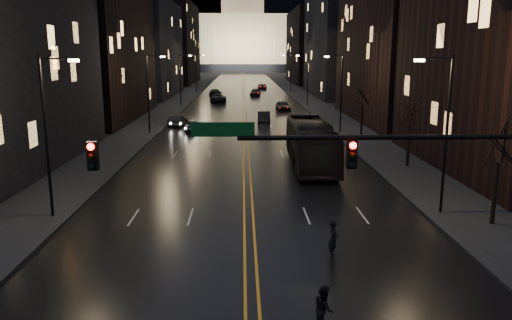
{
  "coord_description": "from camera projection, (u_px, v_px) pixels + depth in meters",
  "views": [
    {
      "loc": [
        -0.31,
        -17.02,
        9.06
      ],
      "look_at": [
        0.43,
        10.47,
        3.18
      ],
      "focal_mm": 35.0,
      "sensor_mm": 36.0,
      "label": 1
    }
  ],
  "objects": [
    {
      "name": "building_right_dist",
      "position": [
        311.0,
        47.0,
        153.64
      ],
      "size": [
        12.0,
        40.0,
        22.0
      ],
      "primitive_type": "cube",
      "color": "black",
      "rests_on": "ground"
    },
    {
      "name": "traffic_signal",
      "position": [
        419.0,
        168.0,
        17.62
      ],
      "size": [
        17.29,
        0.45,
        7.0
      ],
      "color": "black",
      "rests_on": "ground"
    },
    {
      "name": "building_right_mid",
      "position": [
        342.0,
        35.0,
        106.3
      ],
      "size": [
        12.0,
        34.0,
        26.0
      ],
      "primitive_type": "cube",
      "color": "black",
      "rests_on": "ground"
    },
    {
      "name": "streetlamp_left_near",
      "position": [
        49.0,
        129.0,
        26.96
      ],
      "size": [
        2.13,
        0.25,
        9.0
      ],
      "color": "black",
      "rests_on": "ground"
    },
    {
      "name": "receding_car_a",
      "position": [
        264.0,
        118.0,
        65.9
      ],
      "size": [
        1.77,
        4.74,
        1.55
      ],
      "primitive_type": "imported",
      "rotation": [
        0.0,
        0.0,
        -0.03
      ],
      "color": "black",
      "rests_on": "ground"
    },
    {
      "name": "tree_right_far",
      "position": [
        363.0,
        95.0,
        55.08
      ],
      "size": [
        2.4,
        2.4,
        6.65
      ],
      "color": "black",
      "rests_on": "ground"
    },
    {
      "name": "oncoming_car_d",
      "position": [
        215.0,
        93.0,
        107.31
      ],
      "size": [
        2.68,
        5.69,
        1.6
      ],
      "primitive_type": "imported",
      "rotation": [
        0.0,
        0.0,
        3.06
      ],
      "color": "black",
      "rests_on": "ground"
    },
    {
      "name": "pedestrian_b",
      "position": [
        324.0,
        309.0,
        16.48
      ],
      "size": [
        0.47,
        0.8,
        1.61
      ],
      "primitive_type": "imported",
      "rotation": [
        0.0,
        0.0,
        1.63
      ],
      "color": "black",
      "rests_on": "ground"
    },
    {
      "name": "sidewalk_left",
      "position": [
        195.0,
        85.0,
        145.23
      ],
      "size": [
        8.0,
        320.0,
        0.16
      ],
      "primitive_type": "cube",
      "color": "black",
      "rests_on": "ground"
    },
    {
      "name": "tree_right_mid",
      "position": [
        411.0,
        112.0,
        39.44
      ],
      "size": [
        2.4,
        2.4,
        6.65
      ],
      "color": "black",
      "rests_on": "ground"
    },
    {
      "name": "streetlamp_left_far",
      "position": [
        181.0,
        77.0,
        85.61
      ],
      "size": [
        2.13,
        0.25,
        9.0
      ],
      "color": "black",
      "rests_on": "ground"
    },
    {
      "name": "streetlamp_right_far",
      "position": [
        307.0,
        77.0,
        86.19
      ],
      "size": [
        2.13,
        0.25,
        9.0
      ],
      "color": "black",
      "rests_on": "ground"
    },
    {
      "name": "building_left_dist",
      "position": [
        175.0,
        44.0,
        152.32
      ],
      "size": [
        12.0,
        40.0,
        24.0
      ],
      "primitive_type": "cube",
      "color": "black",
      "rests_on": "ground"
    },
    {
      "name": "sidewalk_right",
      "position": [
        291.0,
        85.0,
        145.97
      ],
      "size": [
        8.0,
        320.0,
        0.16
      ],
      "primitive_type": "cube",
      "color": "black",
      "rests_on": "ground"
    },
    {
      "name": "ground",
      "position": [
        252.0,
        302.0,
        18.54
      ],
      "size": [
        900.0,
        900.0,
        0.0
      ],
      "primitive_type": "plane",
      "color": "black",
      "rests_on": "ground"
    },
    {
      "name": "building_left_mid",
      "position": [
        90.0,
        16.0,
        67.84
      ],
      "size": [
        12.0,
        30.0,
        28.0
      ],
      "primitive_type": "cube",
      "color": "black",
      "rests_on": "ground"
    },
    {
      "name": "oncoming_car_c",
      "position": [
        219.0,
        98.0,
        94.21
      ],
      "size": [
        2.83,
        5.93,
        1.63
      ],
      "primitive_type": "imported",
      "rotation": [
        0.0,
        0.0,
        3.12
      ],
      "color": "black",
      "rests_on": "ground"
    },
    {
      "name": "center_line",
      "position": [
        243.0,
        85.0,
        145.61
      ],
      "size": [
        0.62,
        320.0,
        0.01
      ],
      "primitive_type": "cube",
      "color": "orange",
      "rests_on": "road"
    },
    {
      "name": "building_left_far",
      "position": [
        145.0,
        49.0,
        105.82
      ],
      "size": [
        12.0,
        34.0,
        20.0
      ],
      "primitive_type": "cube",
      "color": "black",
      "rests_on": "ground"
    },
    {
      "name": "bus",
      "position": [
        311.0,
        143.0,
        40.8
      ],
      "size": [
        3.35,
        13.31,
        3.69
      ],
      "primitive_type": "imported",
      "rotation": [
        0.0,
        0.0,
        -0.02
      ],
      "color": "black",
      "rests_on": "ground"
    },
    {
      "name": "streetlamp_left_mid",
      "position": [
        150.0,
        89.0,
        56.29
      ],
      "size": [
        2.13,
        0.25,
        9.0
      ],
      "color": "black",
      "rests_on": "ground"
    },
    {
      "name": "oncoming_car_b",
      "position": [
        178.0,
        121.0,
        62.79
      ],
      "size": [
        2.05,
        4.5,
        1.43
      ],
      "primitive_type": "imported",
      "rotation": [
        0.0,
        0.0,
        3.02
      ],
      "color": "black",
      "rests_on": "ground"
    },
    {
      "name": "receding_car_d",
      "position": [
        262.0,
        86.0,
        129.72
      ],
      "size": [
        2.43,
        5.07,
        1.4
      ],
      "primitive_type": "imported",
      "rotation": [
        0.0,
        0.0,
        -0.02
      ],
      "color": "black",
      "rests_on": "ground"
    },
    {
      "name": "receding_car_c",
      "position": [
        255.0,
        93.0,
        108.46
      ],
      "size": [
        2.66,
        5.35,
        1.49
      ],
      "primitive_type": "imported",
      "rotation": [
        0.0,
        0.0,
        -0.11
      ],
      "color": "black",
      "rests_on": "ground"
    },
    {
      "name": "receding_car_b",
      "position": [
        283.0,
        106.0,
        80.15
      ],
      "size": [
        2.39,
        4.98,
        1.64
      ],
      "primitive_type": "imported",
      "rotation": [
        0.0,
        0.0,
        0.1
      ],
      "color": "black",
      "rests_on": "ground"
    },
    {
      "name": "streetlamp_right_near",
      "position": [
        444.0,
        127.0,
        27.54
      ],
      "size": [
        2.13,
        0.25,
        9.0
      ],
      "color": "black",
      "rests_on": "ground"
    },
    {
      "name": "capitol",
      "position": [
        243.0,
        38.0,
        259.32
      ],
      "size": [
        90.0,
        50.0,
        58.5
      ],
      "color": "black",
      "rests_on": "ground"
    },
    {
      "name": "pedestrian_a",
      "position": [
        333.0,
        239.0,
        22.54
      ],
      "size": [
        0.55,
        0.71,
        1.72
      ],
      "primitive_type": "imported",
      "rotation": [
        0.0,
        0.0,
        1.32
      ],
      "color": "black",
      "rests_on": "ground"
    },
    {
      "name": "tree_right_near",
      "position": [
        500.0,
        143.0,
        25.75
      ],
      "size": [
        2.4,
        2.4,
        6.65
      ],
      "color": "black",
      "rests_on": "ground"
    },
    {
      "name": "streetlamp_right_mid",
      "position": [
        340.0,
        89.0,
        56.86
      ],
      "size": [
        2.13,
        0.25,
        9.0
      ],
      "color": "black",
      "rests_on": "ground"
    },
    {
      "name": "streetlamp_left_dist",
      "position": [
        197.0,
        71.0,
        114.94
      ],
      "size": [
        2.13,
        0.25,
        9.0
      ],
      "color": "black",
      "rests_on": "ground"
    },
    {
      "name": "road",
      "position": [
        243.0,
        85.0,
        145.61
      ],
      "size": [
        20.0,
        320.0,
        0.02
      ],
      "primitive_type": "cube",
      "color": "black",
      "rests_on": "ground"
    },
    {
      "name": "oncoming_car_a",
      "position": [
        192.0,
        125.0,
        59.01
      ],
      "size": [
        2.26,
        4.5,
        1.47
      ],
      "primitive_type": "imported",
      "rotation": [
        0.0,
        0.0,
        3.27
      ],
      "color": "black",
      "rests_on": "ground"
    },
    {
      "name": "streetlamp_right_dist",
      "position": [
        290.0,
        71.0,
        115.51
      ],
      "size": [
        2.13,
        0.25,
        9.0
      ],
      "color": "black",
      "rests_on": "ground"
    }
  ]
}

